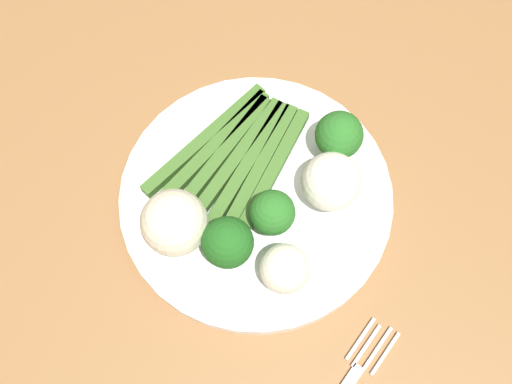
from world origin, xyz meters
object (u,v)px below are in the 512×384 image
object	(u,v)px
dining_table	(277,267)
cauliflower_outer_edge	(285,269)
asparagus_bundle	(236,160)
cauliflower_back	(331,182)
broccoli_front	(339,135)
plate	(256,197)
broccoli_back_right	(274,211)
broccoli_right	(228,243)
cauliflower_front_left	(174,223)

from	to	relation	value
dining_table	cauliflower_outer_edge	distance (m)	0.14
asparagus_bundle	cauliflower_back	distance (m)	0.10
broccoli_front	cauliflower_back	bearing A→B (deg)	-48.21
plate	broccoli_front	distance (m)	0.10
dining_table	asparagus_bundle	size ratio (longest dim) A/B	7.44
plate	asparagus_bundle	world-z (taller)	asparagus_bundle
plate	broccoli_back_right	distance (m)	0.05
broccoli_right	cauliflower_back	size ratio (longest dim) A/B	1.03
dining_table	cauliflower_back	size ratio (longest dim) A/B	23.59
asparagus_bundle	cauliflower_back	size ratio (longest dim) A/B	3.17
broccoli_right	broccoli_back_right	distance (m)	0.05
broccoli_right	broccoli_back_right	size ratio (longest dim) A/B	1.11
dining_table	broccoli_back_right	xyz separation A→B (m)	(-0.01, 0.00, 0.14)
plate	broccoli_right	distance (m)	0.08
plate	asparagus_bundle	distance (m)	0.04
broccoli_right	cauliflower_front_left	bearing A→B (deg)	-148.99
cauliflower_outer_edge	dining_table	bearing A→B (deg)	146.08
asparagus_bundle	broccoli_right	size ratio (longest dim) A/B	3.09
dining_table	broccoli_right	distance (m)	0.15
asparagus_bundle	broccoli_front	distance (m)	0.10
broccoli_front	cauliflower_back	distance (m)	0.05
cauliflower_outer_edge	cauliflower_front_left	distance (m)	0.11
cauliflower_outer_edge	plate	bearing A→B (deg)	160.34
broccoli_right	cauliflower_outer_edge	bearing A→B (deg)	30.53
broccoli_back_right	cauliflower_back	world-z (taller)	cauliflower_back
broccoli_back_right	cauliflower_front_left	distance (m)	0.09
cauliflower_back	cauliflower_outer_edge	world-z (taller)	cauliflower_back
cauliflower_back	cauliflower_front_left	world-z (taller)	cauliflower_front_left
plate	broccoli_back_right	world-z (taller)	broccoli_back_right
dining_table	cauliflower_front_left	size ratio (longest dim) A/B	21.35
plate	broccoli_right	size ratio (longest dim) A/B	4.62
cauliflower_back	cauliflower_outer_edge	distance (m)	0.09
dining_table	broccoli_front	size ratio (longest dim) A/B	23.25
dining_table	broccoli_back_right	bearing A→B (deg)	169.82
dining_table	asparagus_bundle	xyz separation A→B (m)	(-0.08, 0.01, 0.11)
broccoli_right	cauliflower_front_left	world-z (taller)	cauliflower_front_left
dining_table	cauliflower_outer_edge	xyz separation A→B (m)	(0.03, -0.02, 0.13)
broccoli_front	broccoli_back_right	bearing A→B (deg)	-76.27
dining_table	cauliflower_back	bearing A→B (deg)	95.52
asparagus_bundle	cauliflower_outer_edge	xyz separation A→B (m)	(0.12, -0.03, 0.02)
broccoli_front	asparagus_bundle	bearing A→B (deg)	-119.26
plate	cauliflower_back	bearing A→B (deg)	53.59
broccoli_right	cauliflower_back	xyz separation A→B (m)	(0.01, 0.11, -0.00)
plate	cauliflower_back	world-z (taller)	cauliflower_back
broccoli_right	cauliflower_outer_edge	distance (m)	0.05
asparagus_bundle	broccoli_back_right	size ratio (longest dim) A/B	3.42
broccoli_front	broccoli_back_right	size ratio (longest dim) A/B	1.10
plate	cauliflower_back	xyz separation A→B (m)	(0.04, 0.06, 0.04)
cauliflower_outer_edge	cauliflower_front_left	size ratio (longest dim) A/B	0.73
plate	asparagus_bundle	xyz separation A→B (m)	(-0.04, 0.00, 0.01)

